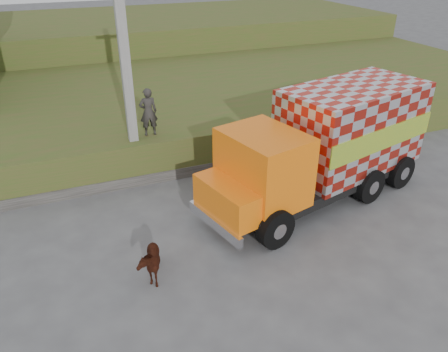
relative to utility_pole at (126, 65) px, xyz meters
name	(u,v)px	position (x,y,z in m)	size (l,w,h in m)	color
ground	(207,244)	(1.00, -4.60, -4.08)	(120.00, 120.00, 0.00)	#474749
embankment	(133,108)	(1.00, 5.40, -3.33)	(40.00, 12.00, 1.50)	#37521B
embankment_far	(96,42)	(1.00, 17.40, -2.58)	(40.00, 12.00, 3.00)	#37521B
retaining_strip	(111,183)	(-1.00, -0.40, -3.88)	(16.00, 0.50, 0.40)	#595651
utility_pole	(126,65)	(0.00, 0.00, 0.00)	(1.20, 0.30, 8.00)	gray
cargo_truck	(327,144)	(5.53, -3.41, -2.25)	(8.29, 4.35, 3.53)	black
cow	(149,260)	(-0.81, -5.33, -3.55)	(0.57, 1.25, 1.06)	#361B0D
pedestrian	(148,112)	(0.64, 0.24, -1.73)	(0.61, 0.40, 1.68)	#302D2B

